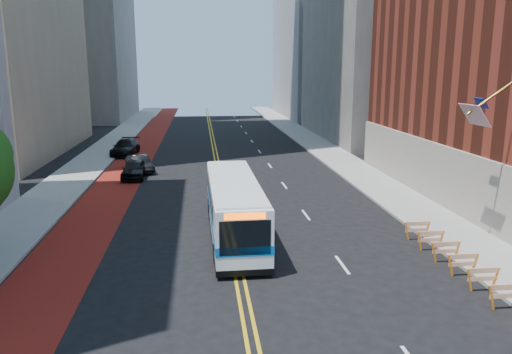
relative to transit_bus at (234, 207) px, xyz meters
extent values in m
plane|color=black|center=(-0.15, -10.58, -1.64)|extent=(160.00, 160.00, 0.00)
cube|color=gray|center=(-12.15, 19.42, -1.56)|extent=(4.00, 140.00, 0.15)
cube|color=gray|center=(11.85, 19.42, -1.56)|extent=(4.00, 140.00, 0.15)
cube|color=maroon|center=(-8.25, 19.42, -1.63)|extent=(3.60, 140.00, 0.01)
cube|color=gold|center=(-0.33, 19.42, -1.63)|extent=(0.14, 140.00, 0.01)
cube|color=gold|center=(0.03, 19.42, -1.63)|extent=(0.14, 140.00, 0.01)
cube|color=silver|center=(4.65, -4.58, -1.63)|extent=(0.14, 2.20, 0.01)
cube|color=silver|center=(4.65, 3.42, -1.63)|extent=(0.14, 2.20, 0.01)
cube|color=silver|center=(4.65, 11.42, -1.63)|extent=(0.14, 2.20, 0.01)
cube|color=silver|center=(4.65, 19.42, -1.63)|extent=(0.14, 2.20, 0.01)
cube|color=silver|center=(4.65, 27.42, -1.63)|extent=(0.14, 2.20, 0.01)
cube|color=silver|center=(4.65, 35.42, -1.63)|extent=(0.14, 2.20, 0.01)
cube|color=silver|center=(4.65, 43.42, -1.63)|extent=(0.14, 2.20, 0.01)
cube|color=silver|center=(4.65, 51.42, -1.63)|extent=(0.14, 2.20, 0.01)
cube|color=silver|center=(4.65, 59.42, -1.63)|extent=(0.14, 2.20, 0.01)
cube|color=silver|center=(4.65, 67.42, -1.63)|extent=(0.14, 2.20, 0.01)
cube|color=silver|center=(4.65, 75.42, -1.63)|extent=(0.14, 2.20, 0.01)
cube|color=#9E9384|center=(13.90, 1.42, 0.36)|extent=(0.50, 36.00, 4.00)
cube|color=black|center=(14.00, 2.42, -0.54)|extent=(0.35, 2.80, 2.20)
cube|color=black|center=(14.00, 9.42, -0.54)|extent=(0.35, 2.80, 2.20)
cylinder|color=#A57F33|center=(12.55, -2.58, 5.96)|extent=(2.85, 0.12, 2.05)
cube|color=#B21419|center=(11.55, -2.58, 4.96)|extent=(0.75, 1.90, 1.05)
cube|color=navy|center=(12.10, -2.13, 5.51)|extent=(0.39, 0.85, 0.52)
cube|color=orange|center=(8.90, -9.48, -1.14)|extent=(0.32, 0.06, 0.99)
cube|color=orange|center=(9.45, -9.48, -0.74)|extent=(1.25, 0.05, 0.22)
cube|color=orange|center=(9.45, -9.48, -1.09)|extent=(1.25, 0.05, 0.18)
cube|color=orange|center=(8.90, -7.93, -1.14)|extent=(0.32, 0.06, 0.99)
cube|color=orange|center=(10.00, -7.93, -1.14)|extent=(0.32, 0.06, 0.99)
cube|color=orange|center=(9.45, -7.93, -0.74)|extent=(1.25, 0.05, 0.22)
cube|color=orange|center=(9.45, -7.93, -1.09)|extent=(1.25, 0.05, 0.18)
cube|color=orange|center=(8.90, -6.38, -1.14)|extent=(0.32, 0.06, 0.99)
cube|color=orange|center=(10.00, -6.38, -1.14)|extent=(0.32, 0.06, 0.99)
cube|color=orange|center=(9.45, -6.38, -0.74)|extent=(1.25, 0.05, 0.22)
cube|color=orange|center=(9.45, -6.38, -1.09)|extent=(1.25, 0.05, 0.18)
cube|color=orange|center=(8.90, -4.83, -1.14)|extent=(0.32, 0.06, 0.99)
cube|color=orange|center=(10.00, -4.83, -1.14)|extent=(0.32, 0.06, 0.99)
cube|color=orange|center=(9.45, -4.83, -0.74)|extent=(1.25, 0.05, 0.22)
cube|color=orange|center=(9.45, -4.83, -1.09)|extent=(1.25, 0.05, 0.18)
cube|color=orange|center=(8.90, -3.28, -1.14)|extent=(0.32, 0.06, 0.99)
cube|color=orange|center=(10.00, -3.28, -1.14)|extent=(0.32, 0.06, 0.99)
cube|color=orange|center=(9.45, -3.28, -0.74)|extent=(1.25, 0.05, 0.22)
cube|color=orange|center=(9.45, -3.28, -1.09)|extent=(1.25, 0.05, 0.18)
cube|color=orange|center=(8.90, -1.73, -1.14)|extent=(0.32, 0.06, 0.99)
cube|color=orange|center=(10.00, -1.73, -1.14)|extent=(0.32, 0.06, 0.99)
cube|color=orange|center=(9.45, -1.73, -0.74)|extent=(1.25, 0.05, 0.22)
cube|color=orange|center=(9.45, -1.73, -1.09)|extent=(1.25, 0.05, 0.18)
cube|color=white|center=(0.00, -0.12, 0.05)|extent=(2.60, 11.39, 2.70)
cube|color=#0B58A8|center=(0.00, -0.12, -0.36)|extent=(2.64, 11.43, 0.43)
cube|color=black|center=(-0.01, 0.63, 0.49)|extent=(2.61, 7.99, 0.90)
cube|color=black|center=(0.07, -5.78, 0.26)|extent=(2.17, 0.12, 1.52)
cube|color=black|center=(-0.07, 5.53, 0.45)|extent=(1.97, 0.12, 0.95)
cube|color=#FF5905|center=(0.07, -5.79, 1.21)|extent=(1.72, 0.10, 0.28)
cube|color=white|center=(0.00, -0.12, 1.44)|extent=(2.47, 10.83, 0.11)
cube|color=black|center=(0.00, -0.12, -1.30)|extent=(2.63, 11.42, 0.28)
cylinder|color=black|center=(-1.07, -3.77, -1.16)|extent=(0.30, 0.95, 0.95)
cylinder|color=black|center=(1.16, -3.75, -1.16)|extent=(0.30, 0.95, 0.95)
cylinder|color=black|center=(-1.16, 3.04, -1.16)|extent=(0.30, 0.95, 0.95)
cylinder|color=black|center=(1.08, 3.07, -1.16)|extent=(0.30, 0.95, 0.95)
cylinder|color=black|center=(-1.17, 4.41, -1.16)|extent=(0.30, 0.95, 0.95)
cylinder|color=black|center=(1.06, 4.44, -1.16)|extent=(0.30, 0.95, 0.95)
imported|color=black|center=(-7.13, 15.36, -0.88)|extent=(1.89, 4.46, 1.50)
imported|color=black|center=(-6.97, 17.87, -0.92)|extent=(2.98, 4.59, 1.43)
imported|color=black|center=(-9.45, 26.87, -0.84)|extent=(2.73, 5.67, 1.59)
camera|label=1|loc=(-1.68, -25.47, 7.17)|focal=35.00mm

